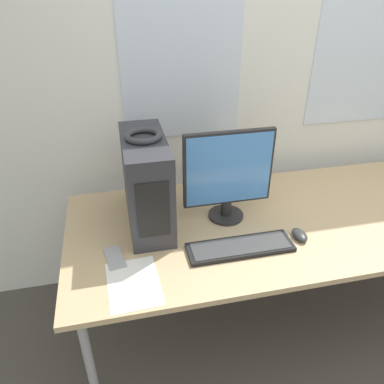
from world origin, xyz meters
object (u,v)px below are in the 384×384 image
Objects in this scene: monitor_main at (228,174)px; keyboard at (240,247)px; mouse at (300,235)px; pc_tower at (147,183)px; headphones at (143,136)px; cell_phone at (115,258)px.

monitor_main reaches higher than keyboard.
mouse reaches higher than keyboard.
pc_tower is 2.96× the size of headphones.
headphones is at bearing 90.00° from pc_tower.
pc_tower is 3.01× the size of cell_phone.
keyboard is 2.96× the size of cell_phone.
headphones is 0.56m from cell_phone.
monitor_main is at bearing 87.15° from keyboard.
monitor_main is (0.39, -0.05, -0.22)m from headphones.
headphones is (0.00, 0.00, 0.24)m from pc_tower.
monitor_main is at bearing 139.25° from mouse.
headphones is 0.67m from keyboard.
mouse is 0.87m from cell_phone.
cell_phone is (-0.87, 0.04, -0.01)m from mouse.
pc_tower is 0.54m from keyboard.
keyboard is (0.38, -0.31, -0.46)m from headphones.
mouse is at bearing 3.33° from keyboard.
cell_phone is (-0.19, -0.25, -0.46)m from headphones.
cell_phone is at bearing 177.22° from mouse.
mouse is at bearing -23.34° from pc_tower.
pc_tower is 1.05× the size of monitor_main.
headphones is 0.87m from mouse.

